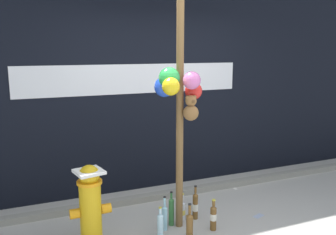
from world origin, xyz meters
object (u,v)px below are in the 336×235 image
Objects in this scene: fire_hydrant at (90,203)px; bottle_2 at (160,224)px; bottle_3 at (195,206)px; bottle_6 at (213,217)px; memorial_post at (179,69)px; bottle_5 at (171,211)px; bottle_1 at (165,217)px; bottle_4 at (182,210)px; bottle_0 at (190,225)px.

fire_hydrant is 0.77m from bottle_2.
bottle_3 reaches higher than bottle_2.
bottle_3 is 1.15× the size of bottle_6.
bottle_5 is (-0.05, 0.07, -1.58)m from memorial_post.
bottle_1 is 0.16m from bottle_2.
bottle_5 reaches higher than bottle_4.
memorial_post is 1.62m from bottle_3.
bottle_2 is at bearing -11.87° from fire_hydrant.
bottle_3 is (0.26, 0.38, 0.01)m from bottle_0.
bottle_1 reaches higher than bottle_0.
fire_hydrant reaches higher than bottle_2.
fire_hydrant is 2.62× the size of bottle_4.
bottle_6 is at bearing -33.06° from memorial_post.
memorial_post is 1.65m from bottle_6.
fire_hydrant is 2.06× the size of bottle_3.
bottle_0 is (0.97, -0.29, -0.29)m from fire_hydrant.
bottle_5 is at bearing 35.04° from bottle_1.
bottle_3 is at bearing 101.03° from bottle_6.
memorial_post is 3.61× the size of fire_hydrant.
bottle_4 is at bearing 28.22° from bottle_1.
bottle_1 is at bearing 123.15° from bottle_0.
bottle_3 reaches higher than bottle_4.
bottle_0 is 0.33m from bottle_6.
bottle_2 is (-0.10, -0.12, -0.01)m from bottle_1.
bottle_3 reaches higher than bottle_5.
bottle_5 is at bearing 3.38° from fire_hydrant.
bottle_3 is at bearing 14.76° from bottle_1.
bottle_2 is at bearing -129.34° from bottle_1.
memorial_post is 1.62m from bottle_0.
bottle_5 is at bearing -156.80° from bottle_4.
bottle_6 is at bearing -36.34° from bottle_5.
bottle_6 is at bearing -22.14° from bottle_1.
memorial_post is 7.43× the size of bottle_3.
bottle_2 is 0.83× the size of bottle_3.
bottle_0 is 0.35m from bottle_5.
memorial_post reaches higher than bottle_2.
bottle_4 is at bearing 6.74° from fire_hydrant.
fire_hydrant reaches higher than bottle_3.
bottle_1 is at bearing -144.96° from bottle_5.
memorial_post is at bearing -51.54° from bottle_5.
bottle_0 is at bearing -88.44° from memorial_post.
bottle_2 is 1.05× the size of bottle_4.
bottle_0 reaches higher than bottle_2.
bottle_6 is at bearing 11.40° from bottle_0.
bottle_4 is at bearing 75.03° from bottle_0.
memorial_post is at bearing 4.33° from bottle_1.
fire_hydrant is at bearing 179.21° from memorial_post.
memorial_post is 8.96× the size of bottle_2.
bottle_4 is at bearing 49.62° from memorial_post.
memorial_post is 7.74× the size of bottle_1.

